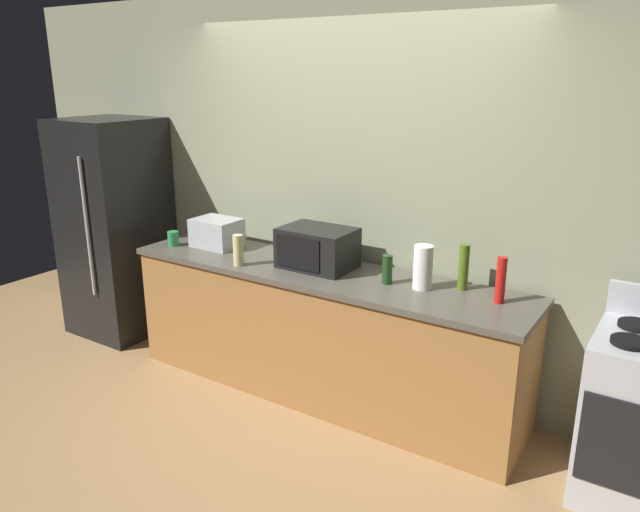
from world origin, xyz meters
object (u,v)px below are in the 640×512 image
(refrigerator, at_px, (115,228))
(bottle_olive_oil, at_px, (464,267))
(bottle_wine, at_px, (387,269))
(mug_green, at_px, (173,239))
(paper_towel_roll, at_px, (423,267))
(bottle_vinegar, at_px, (238,250))
(toaster_oven, at_px, (217,233))
(microwave, at_px, (317,248))
(bottle_hot_sauce, at_px, (501,280))

(refrigerator, bearing_deg, bottle_olive_oil, 3.31)
(bottle_wine, xyz_separation_m, mug_green, (-1.73, -0.12, -0.04))
(refrigerator, xyz_separation_m, mug_green, (0.80, -0.11, 0.05))
(refrigerator, relative_size, paper_towel_roll, 6.67)
(paper_towel_roll, bearing_deg, bottle_olive_oil, 30.23)
(bottle_vinegar, height_order, mug_green, bottle_vinegar)
(bottle_vinegar, bearing_deg, toaster_oven, 148.37)
(bottle_olive_oil, bearing_deg, bottle_wine, -159.96)
(bottle_olive_oil, bearing_deg, bottle_vinegar, -165.09)
(refrigerator, relative_size, bottle_vinegar, 8.43)
(microwave, height_order, mug_green, microwave)
(paper_towel_roll, distance_m, bottle_hot_sauce, 0.46)
(refrigerator, xyz_separation_m, bottle_hot_sauce, (3.22, 0.08, 0.14))
(bottle_hot_sauce, relative_size, mug_green, 2.47)
(paper_towel_roll, relative_size, bottle_olive_oil, 0.96)
(refrigerator, distance_m, bottle_vinegar, 1.55)
(toaster_oven, distance_m, mug_green, 0.34)
(bottle_hot_sauce, bearing_deg, refrigerator, -178.65)
(bottle_olive_oil, distance_m, bottle_wine, 0.46)
(microwave, bearing_deg, mug_green, -172.53)
(toaster_oven, xyz_separation_m, bottle_olive_oil, (1.87, 0.11, 0.04))
(microwave, bearing_deg, bottle_vinegar, -151.09)
(bottle_vinegar, bearing_deg, bottle_hot_sauce, 9.62)
(bottle_olive_oil, bearing_deg, bottle_hot_sauce, -20.68)
(microwave, distance_m, bottle_vinegar, 0.54)
(bottle_vinegar, xyz_separation_m, bottle_olive_oil, (1.44, 0.38, 0.03))
(microwave, distance_m, toaster_oven, 0.91)
(bottle_olive_oil, bearing_deg, paper_towel_roll, -149.77)
(bottle_hot_sauce, height_order, bottle_vinegar, bottle_hot_sauce)
(mug_green, bearing_deg, toaster_oven, 30.46)
(toaster_oven, xyz_separation_m, bottle_wine, (1.45, -0.04, -0.01))
(microwave, bearing_deg, toaster_oven, 179.23)
(refrigerator, relative_size, bottle_hot_sauce, 6.65)
(microwave, height_order, bottle_hot_sauce, same)
(refrigerator, distance_m, toaster_oven, 1.10)
(bottle_vinegar, bearing_deg, bottle_wine, 12.64)
(paper_towel_roll, bearing_deg, bottle_wine, -171.00)
(toaster_oven, distance_m, bottle_hot_sauce, 2.13)
(toaster_oven, bearing_deg, refrigerator, -176.83)
(microwave, bearing_deg, bottle_hot_sauce, 1.30)
(refrigerator, height_order, bottle_wine, refrigerator)
(bottle_hot_sauce, relative_size, bottle_vinegar, 1.27)
(toaster_oven, height_order, bottle_vinegar, bottle_vinegar)
(bottle_wine, distance_m, mug_green, 1.74)
(microwave, height_order, paper_towel_roll, same)
(refrigerator, height_order, bottle_vinegar, refrigerator)
(bottle_vinegar, relative_size, bottle_wine, 1.17)
(bottle_olive_oil, xyz_separation_m, mug_green, (-2.16, -0.28, -0.09))
(refrigerator, height_order, mug_green, refrigerator)
(refrigerator, distance_m, microwave, 2.00)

